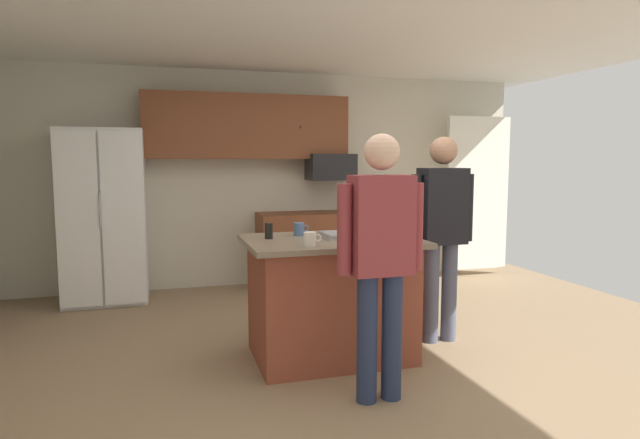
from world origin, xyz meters
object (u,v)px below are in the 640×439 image
(microwave_over_range, at_px, (331,167))
(mug_blue_stoneware, at_px, (310,239))
(glass_short_whisky, at_px, (362,223))
(kitchen_island, at_px, (331,297))
(person_guest_right, at_px, (442,224))
(serving_tray, at_px, (351,235))
(refrigerator, at_px, (104,216))
(mug_ceramic_white, at_px, (299,229))
(person_guest_left, at_px, (381,249))
(glass_dark_ale, at_px, (269,231))

(microwave_over_range, xyz_separation_m, mug_blue_stoneware, (-1.01, -2.72, -0.46))
(glass_short_whisky, height_order, mug_blue_stoneware, glass_short_whisky)
(mug_blue_stoneware, bearing_deg, kitchen_island, 50.97)
(person_guest_right, height_order, serving_tray, person_guest_right)
(mug_blue_stoneware, bearing_deg, serving_tray, 37.71)
(refrigerator, height_order, kitchen_island, refrigerator)
(refrigerator, bearing_deg, microwave_over_range, 2.60)
(mug_ceramic_white, distance_m, serving_tray, 0.42)
(microwave_over_range, height_order, serving_tray, microwave_over_range)
(kitchen_island, relative_size, person_guest_left, 0.77)
(person_guest_left, xyz_separation_m, mug_ceramic_white, (-0.26, 1.04, 0.01))
(person_guest_left, xyz_separation_m, glass_short_whisky, (0.30, 1.09, 0.03))
(person_guest_right, bearing_deg, person_guest_left, 39.00)
(refrigerator, bearing_deg, kitchen_island, -51.20)
(refrigerator, height_order, microwave_over_range, refrigerator)
(person_guest_right, xyz_separation_m, mug_blue_stoneware, (-1.25, -0.40, -0.02))
(person_guest_right, bearing_deg, microwave_over_range, -89.26)
(person_guest_right, relative_size, mug_ceramic_white, 13.66)
(person_guest_right, relative_size, serving_tray, 3.92)
(person_guest_right, bearing_deg, glass_short_whisky, -20.99)
(refrigerator, bearing_deg, person_guest_right, -37.75)
(microwave_over_range, relative_size, serving_tray, 1.27)
(refrigerator, xyz_separation_m, glass_short_whisky, (2.20, -2.02, 0.08))
(person_guest_right, distance_m, glass_short_whisky, 0.66)
(refrigerator, relative_size, serving_tray, 4.24)
(glass_short_whisky, bearing_deg, mug_blue_stoneware, -136.44)
(person_guest_left, distance_m, mug_ceramic_white, 1.07)
(person_guest_left, height_order, mug_blue_stoneware, person_guest_left)
(refrigerator, relative_size, kitchen_island, 1.42)
(glass_dark_ale, height_order, serving_tray, glass_dark_ale)
(person_guest_right, bearing_deg, serving_tray, 0.10)
(person_guest_left, bearing_deg, mug_blue_stoneware, 27.37)
(glass_dark_ale, xyz_separation_m, serving_tray, (0.63, -0.11, -0.04))
(kitchen_island, xyz_separation_m, serving_tray, (0.17, 0.01, 0.48))
(refrigerator, distance_m, glass_dark_ale, 2.57)
(kitchen_island, relative_size, glass_dark_ale, 10.71)
(person_guest_right, distance_m, serving_tray, 0.84)
(glass_dark_ale, relative_size, mug_blue_stoneware, 0.94)
(mug_blue_stoneware, bearing_deg, mug_ceramic_white, 84.07)
(refrigerator, height_order, serving_tray, refrigerator)
(person_guest_right, distance_m, mug_blue_stoneware, 1.31)
(glass_dark_ale, bearing_deg, person_guest_right, -1.22)
(person_guest_left, height_order, serving_tray, person_guest_left)
(kitchen_island, bearing_deg, person_guest_left, -85.47)
(kitchen_island, bearing_deg, glass_short_whisky, 37.00)
(glass_dark_ale, relative_size, serving_tray, 0.28)
(person_guest_right, bearing_deg, mug_blue_stoneware, 12.57)
(person_guest_right, height_order, mug_blue_stoneware, person_guest_right)
(microwave_over_range, relative_size, glass_dark_ale, 4.58)
(refrigerator, distance_m, mug_blue_stoneware, 3.05)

